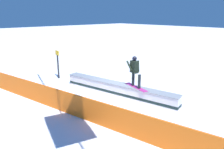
{
  "coord_description": "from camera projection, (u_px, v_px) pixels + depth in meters",
  "views": [
    {
      "loc": [
        -7.52,
        7.36,
        4.07
      ],
      "look_at": [
        -0.52,
        0.89,
        1.36
      ],
      "focal_mm": 34.45,
      "sensor_mm": 36.0,
      "label": 1
    }
  ],
  "objects": [
    {
      "name": "safety_fence",
      "position": [
        65.0,
        102.0,
        9.06
      ],
      "size": [
        12.71,
        2.69,
        0.95
      ],
      "primitive_type": "cube",
      "rotation": [
        0.0,
        0.0,
        0.2
      ],
      "color": "orange",
      "rests_on": "ground_plane"
    },
    {
      "name": "trail_marker",
      "position": [
        58.0,
        64.0,
        13.76
      ],
      "size": [
        0.4,
        0.1,
        1.82
      ],
      "color": "#262628",
      "rests_on": "ground_plane"
    },
    {
      "name": "ground_plane",
      "position": [
        118.0,
        94.0,
        11.23
      ],
      "size": [
        120.0,
        120.0,
        0.0
      ],
      "primitive_type": "plane",
      "color": "white"
    },
    {
      "name": "snowboarder",
      "position": [
        135.0,
        70.0,
        10.35
      ],
      "size": [
        1.55,
        0.58,
        1.5
      ],
      "color": "#C02B88",
      "rests_on": "grind_box"
    },
    {
      "name": "grind_box",
      "position": [
        118.0,
        89.0,
        11.15
      ],
      "size": [
        6.51,
        1.87,
        0.61
      ],
      "color": "white",
      "rests_on": "ground_plane"
    }
  ]
}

